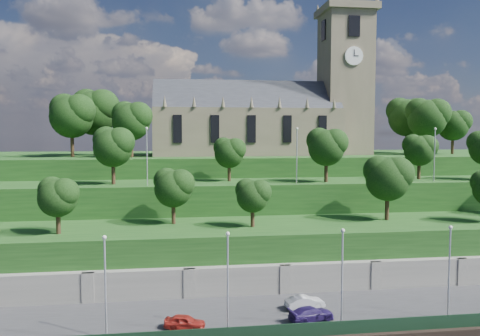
{
  "coord_description": "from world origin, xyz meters",
  "views": [
    {
      "loc": [
        -16.13,
        -35.75,
        18.78
      ],
      "look_at": [
        -7.24,
        30.0,
        13.86
      ],
      "focal_mm": 35.0,
      "sensor_mm": 36.0,
      "label": 1
    }
  ],
  "objects": [
    {
      "name": "promenade",
      "position": [
        0.0,
        6.0,
        1.0
      ],
      "size": [
        160.0,
        12.0,
        2.0
      ],
      "primitive_type": "cube",
      "color": "#2D2D30",
      "rests_on": "ground"
    },
    {
      "name": "fence",
      "position": [
        0.0,
        0.6,
        2.6
      ],
      "size": [
        160.0,
        0.1,
        1.2
      ],
      "primitive_type": "cube",
      "color": "black",
      "rests_on": "promenade"
    },
    {
      "name": "retaining_wall",
      "position": [
        0.0,
        11.97,
        2.5
      ],
      "size": [
        160.0,
        2.1,
        5.0
      ],
      "color": "slate",
      "rests_on": "ground"
    },
    {
      "name": "embankment_lower",
      "position": [
        0.0,
        18.0,
        4.0
      ],
      "size": [
        160.0,
        12.0,
        8.0
      ],
      "primitive_type": "cube",
      "color": "#183E14",
      "rests_on": "ground"
    },
    {
      "name": "embankment_upper",
      "position": [
        0.0,
        29.0,
        6.0
      ],
      "size": [
        160.0,
        10.0,
        12.0
      ],
      "primitive_type": "cube",
      "color": "#183E14",
      "rests_on": "ground"
    },
    {
      "name": "hilltop",
      "position": [
        0.0,
        50.0,
        7.5
      ],
      "size": [
        160.0,
        32.0,
        15.0
      ],
      "primitive_type": "cube",
      "color": "#183E14",
      "rests_on": "ground"
    },
    {
      "name": "church",
      "position": [
        0.79,
        45.98,
        22.52
      ],
      "size": [
        38.6,
        12.35,
        27.6
      ],
      "color": "brown",
      "rests_on": "hilltop"
    },
    {
      "name": "trees_lower",
      "position": [
        4.96,
        18.4,
        12.74
      ],
      "size": [
        63.35,
        8.58,
        8.02
      ],
      "color": "black",
      "rests_on": "embankment_lower"
    },
    {
      "name": "trees_upper",
      "position": [
        2.79,
        27.99,
        16.9
      ],
      "size": [
        58.73,
        7.63,
        7.72
      ],
      "color": "black",
      "rests_on": "embankment_upper"
    },
    {
      "name": "trees_hilltop",
      "position": [
        -2.4,
        45.09,
        21.99
      ],
      "size": [
        73.45,
        16.57,
        11.51
      ],
      "color": "black",
      "rests_on": "hilltop"
    },
    {
      "name": "lamp_posts_promenade",
      "position": [
        -2.0,
        2.5,
        6.91
      ],
      "size": [
        60.36,
        0.36,
        8.59
      ],
      "color": "#B2B2B7",
      "rests_on": "promenade"
    },
    {
      "name": "lamp_posts_upper",
      "position": [
        0.0,
        26.0,
        16.4
      ],
      "size": [
        40.36,
        0.36,
        7.6
      ],
      "color": "#B2B2B7",
      "rests_on": "embankment_upper"
    },
    {
      "name": "car_left",
      "position": [
        -15.6,
        3.6,
        2.6
      ],
      "size": [
        3.79,
        2.31,
        1.2
      ],
      "primitive_type": "imported",
      "rotation": [
        0.0,
        0.0,
        1.3
      ],
      "color": "maroon",
      "rests_on": "promenade"
    },
    {
      "name": "car_middle",
      "position": [
        -4.12,
        6.73,
        2.62
      ],
      "size": [
        3.94,
        1.85,
        1.25
      ],
      "primitive_type": "imported",
      "rotation": [
        0.0,
        0.0,
        1.72
      ],
      "color": "#A6A6AA",
      "rests_on": "promenade"
    },
    {
      "name": "car_right",
      "position": [
        -4.31,
        3.87,
        2.62
      ],
      "size": [
        4.55,
        2.73,
        1.23
      ],
      "primitive_type": "imported",
      "rotation": [
        0.0,
        0.0,
        1.82
      ],
      "color": "#24164E",
      "rests_on": "promenade"
    }
  ]
}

